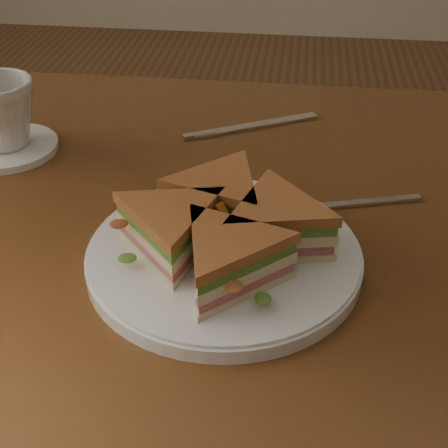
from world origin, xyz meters
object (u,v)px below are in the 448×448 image
object	(u,v)px
table	(243,273)
spoon	(313,206)
plate	(224,256)
knife	(247,127)
coffee_cup	(0,113)
saucer	(8,148)
sandwich_wedges	(224,228)

from	to	relation	value
table	spoon	world-z (taller)	spoon
plate	knife	bearing A→B (deg)	91.05
knife	coffee_cup	size ratio (longest dim) A/B	1.95
knife	saucer	bearing A→B (deg)	170.64
sandwich_wedges	table	bearing A→B (deg)	83.43
plate	coffee_cup	distance (m)	0.40
spoon	coffee_cup	bearing A→B (deg)	150.23
table	saucer	xyz separation A→B (m)	(-0.34, 0.11, 0.10)
spoon	coffee_cup	distance (m)	0.44
table	spoon	size ratio (longest dim) A/B	6.72
saucer	coffee_cup	bearing A→B (deg)	90.00
knife	saucer	distance (m)	0.34
knife	spoon	bearing A→B (deg)	-92.82
plate	spoon	xyz separation A→B (m)	(0.09, 0.12, -0.00)
saucer	spoon	bearing A→B (deg)	-12.88
table	coffee_cup	bearing A→B (deg)	162.60
knife	coffee_cup	bearing A→B (deg)	170.64
coffee_cup	saucer	bearing A→B (deg)	-74.77
spoon	plate	bearing A→B (deg)	-145.85
table	saucer	bearing A→B (deg)	162.60
sandwich_wedges	saucer	bearing A→B (deg)	147.35
sandwich_wedges	saucer	xyz separation A→B (m)	(-0.33, 0.21, -0.04)
sandwich_wedges	knife	world-z (taller)	sandwich_wedges
table	saucer	size ratio (longest dim) A/B	8.62
table	sandwich_wedges	bearing A→B (deg)	-96.57
table	saucer	world-z (taller)	saucer
sandwich_wedges	coffee_cup	xyz separation A→B (m)	(-0.33, 0.21, 0.01)
spoon	coffee_cup	world-z (taller)	coffee_cup
table	coffee_cup	xyz separation A→B (m)	(-0.34, 0.11, 0.16)
table	sandwich_wedges	world-z (taller)	sandwich_wedges
knife	sandwich_wedges	bearing A→B (deg)	-117.21
table	spoon	bearing A→B (deg)	7.40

